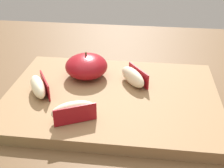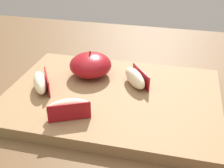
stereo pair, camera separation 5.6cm
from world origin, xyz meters
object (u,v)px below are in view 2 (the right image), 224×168
at_px(apple_wedge_left, 69,108).
at_px(cutting_board, 112,98).
at_px(apple_wedge_middle, 41,82).
at_px(apple_wedge_right, 135,78).
at_px(apple_half_skin_up, 91,65).

bearing_deg(apple_wedge_left, cutting_board, 60.24).
height_order(apple_wedge_left, apple_wedge_middle, same).
xyz_separation_m(apple_wedge_right, apple_wedge_middle, (-0.17, -0.06, 0.00)).
distance_m(cutting_board, apple_wedge_left, 0.11).
xyz_separation_m(apple_half_skin_up, apple_wedge_right, (0.10, -0.02, -0.01)).
relative_size(cutting_board, apple_half_skin_up, 4.61).
bearing_deg(apple_half_skin_up, apple_wedge_left, -86.50).
bearing_deg(cutting_board, apple_half_skin_up, 134.93).
distance_m(apple_wedge_left, apple_wedge_middle, 0.11).
bearing_deg(apple_wedge_middle, apple_half_skin_up, 47.51).
bearing_deg(apple_wedge_right, apple_wedge_left, -124.12).
relative_size(apple_half_skin_up, apple_wedge_middle, 1.15).
height_order(apple_half_skin_up, apple_wedge_middle, apple_half_skin_up).
distance_m(cutting_board, apple_wedge_middle, 0.14).
bearing_deg(cutting_board, apple_wedge_middle, -171.45).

